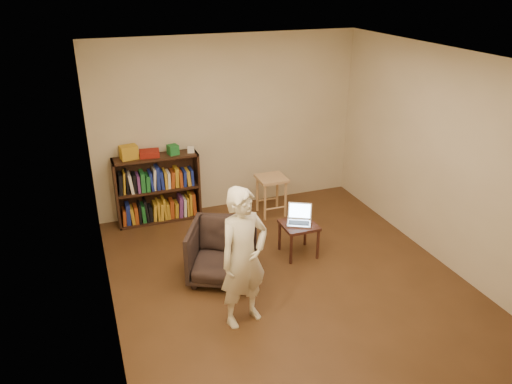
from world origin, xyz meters
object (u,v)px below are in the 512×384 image
object	(u,v)px
bookshelf	(158,192)
stool	(271,184)
person	(244,258)
armchair	(222,252)
side_table	(299,229)
laptop	(299,218)

from	to	relation	value
bookshelf	stool	xyz separation A→B (m)	(1.62, -0.39, 0.04)
person	bookshelf	bearing A→B (deg)	82.94
stool	armchair	distance (m)	1.84
person	armchair	bearing A→B (deg)	72.81
armchair	person	size ratio (longest dim) A/B	0.50
stool	armchair	xyz separation A→B (m)	(-1.18, -1.40, -0.14)
bookshelf	person	bearing A→B (deg)	-80.96
side_table	armchair	bearing A→B (deg)	-170.36
side_table	person	distance (m)	1.55
stool	side_table	bearing A→B (deg)	-95.04
side_table	laptop	size ratio (longest dim) A/B	1.06
laptop	person	size ratio (longest dim) A/B	0.27
armchair	side_table	distance (m)	1.09
armchair	side_table	size ratio (longest dim) A/B	1.74
laptop	armchair	bearing A→B (deg)	-140.13
laptop	bookshelf	bearing A→B (deg)	162.48
laptop	side_table	bearing A→B (deg)	-88.02
side_table	person	world-z (taller)	person
stool	laptop	bearing A→B (deg)	-93.98
person	laptop	bearing A→B (deg)	27.94
armchair	laptop	world-z (taller)	armchair
stool	bookshelf	bearing A→B (deg)	166.47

